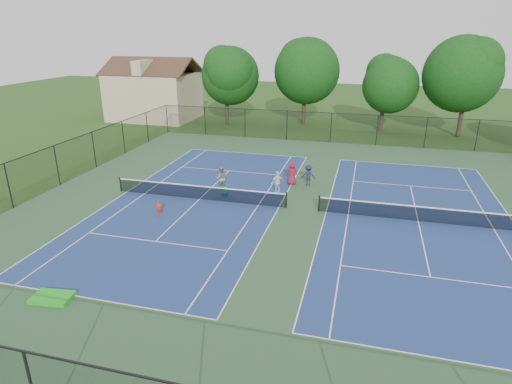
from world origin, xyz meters
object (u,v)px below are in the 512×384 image
(ball_crate, at_px, (225,195))
(ball_hopper, at_px, (224,190))
(tree_back_a, at_px, (226,73))
(clapboard_house, at_px, (154,94))
(tree_back_d, at_px, (469,71))
(instructor, at_px, (221,178))
(bystander_a, at_px, (278,182))
(bystander_c, at_px, (292,173))
(tree_back_c, at_px, (385,81))
(child_player, at_px, (159,208))
(bystander_b, at_px, (308,175))
(tree_back_b, at_px, (305,68))

(ball_crate, height_order, ball_hopper, ball_hopper)
(tree_back_a, distance_m, ball_hopper, 24.90)
(tree_back_a, height_order, clapboard_house, tree_back_a)
(tree_back_d, distance_m, clapboard_house, 36.21)
(instructor, distance_m, bystander_a, 4.07)
(tree_back_d, height_order, clapboard_house, tree_back_d)
(bystander_a, bearing_deg, tree_back_d, -164.90)
(bystander_c, xyz_separation_m, ball_crate, (-4.02, -3.63, -0.71))
(clapboard_house, bearing_deg, tree_back_c, 0.00)
(child_player, xyz_separation_m, bystander_b, (8.10, 7.70, 0.31))
(tree_back_b, xyz_separation_m, tree_back_d, (17.00, -2.00, 0.23))
(bystander_b, bearing_deg, tree_back_a, -64.46)
(bystander_c, bearing_deg, bystander_a, 60.86)
(tree_back_b, bearing_deg, tree_back_c, -6.34)
(clapboard_house, relative_size, child_player, 11.39)
(clapboard_house, relative_size, bystander_b, 6.93)
(tree_back_d, distance_m, bystander_a, 27.06)
(ball_hopper, bearing_deg, bystander_c, 42.07)
(tree_back_b, distance_m, child_player, 30.04)
(bystander_b, height_order, ball_hopper, bystander_b)
(ball_crate, distance_m, ball_hopper, 0.33)
(instructor, relative_size, ball_crate, 4.39)
(tree_back_c, relative_size, bystander_b, 5.39)
(tree_back_d, height_order, instructor, tree_back_d)
(child_player, relative_size, ball_hopper, 2.54)
(tree_back_c, xyz_separation_m, instructor, (-11.20, -22.82, -4.62))
(tree_back_a, distance_m, child_player, 28.02)
(tree_back_d, distance_m, instructor, 29.67)
(tree_back_a, xyz_separation_m, bystander_a, (10.86, -21.62, -5.21))
(child_player, xyz_separation_m, instructor, (2.21, 5.26, 0.39))
(instructor, bearing_deg, tree_back_a, -96.19)
(tree_back_d, height_order, ball_crate, tree_back_d)
(tree_back_a, relative_size, clapboard_house, 0.85)
(instructor, xyz_separation_m, bystander_b, (5.89, 2.44, -0.08))
(tree_back_a, distance_m, tree_back_b, 9.24)
(child_player, bearing_deg, bystander_b, 25.86)
(bystander_a, height_order, bystander_c, bystander_c)
(bystander_c, height_order, ball_crate, bystander_c)
(clapboard_house, xyz_separation_m, ball_hopper, (17.48, -24.09, -2.61))
(instructor, xyz_separation_m, ball_crate, (0.68, -1.28, -0.72))
(bystander_b, xyz_separation_m, ball_crate, (-5.21, -3.72, -0.63))
(bystander_c, bearing_deg, tree_back_a, -72.21)
(tree_back_d, height_order, child_player, tree_back_d)
(tree_back_a, height_order, bystander_a, tree_back_a)
(tree_back_c, distance_m, bystander_c, 21.97)
(bystander_a, distance_m, ball_crate, 3.75)
(bystander_b, bearing_deg, ball_crate, 27.84)
(tree_back_d, height_order, bystander_c, tree_back_d)
(tree_back_a, relative_size, tree_back_b, 0.91)
(tree_back_c, bearing_deg, bystander_a, -107.51)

